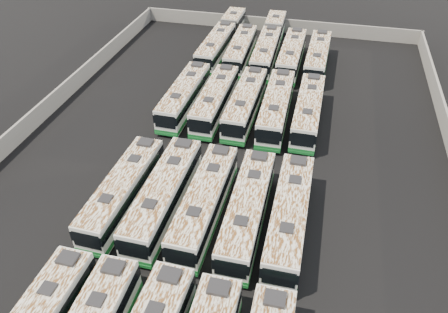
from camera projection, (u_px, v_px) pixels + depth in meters
ground at (225, 161)px, 44.41m from camera, size 140.00×140.00×0.00m
perimeter_wall at (225, 153)px, 43.74m from camera, size 45.20×73.20×2.20m
bus_midfront_far_left at (123, 191)px, 38.11m from camera, size 2.97×12.65×3.55m
bus_midfront_left at (164, 195)px, 37.53m from camera, size 2.91×13.22×3.72m
bus_midfront_center at (205, 202)px, 36.89m from camera, size 2.87×12.91×3.63m
bus_midfront_right at (247, 210)px, 36.10m from camera, size 2.85×13.00×3.66m
bus_midfront_far_right at (289, 217)px, 35.50m from camera, size 2.81×13.09×3.69m
bus_midback_far_left at (184, 96)px, 51.43m from camera, size 2.88×12.76×3.59m
bus_midback_left at (215, 100)px, 50.74m from camera, size 2.77×12.79×3.60m
bus_midback_center at (245, 103)px, 50.08m from camera, size 2.87×12.92×3.64m
bus_midback_right at (276, 107)px, 49.27m from camera, size 3.01×13.22×3.72m
bus_midback_far_right at (308, 111)px, 48.77m from camera, size 2.75×12.75×3.59m
bus_back_far_left at (222, 39)px, 65.38m from camera, size 3.07×19.85×3.59m
bus_back_left at (241, 50)px, 61.99m from camera, size 3.00×12.70×3.56m
bus_back_center at (269, 43)px, 63.89m from camera, size 3.20×20.12×3.64m
bus_back_right at (291, 55)px, 60.51m from camera, size 2.82×12.96×3.65m
bus_back_far_right at (317, 57)px, 60.02m from camera, size 2.93×12.80×3.60m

